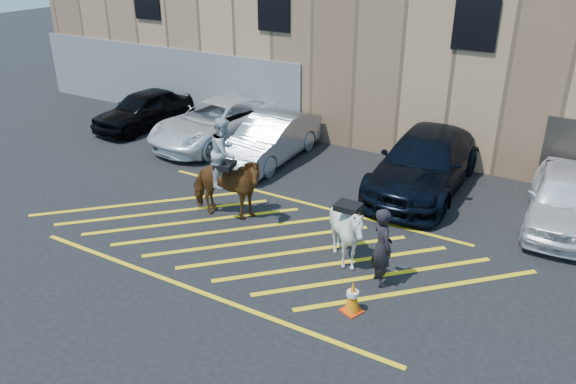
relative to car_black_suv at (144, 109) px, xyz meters
The scene contains 12 objects.
ground 10.23m from the car_black_suv, 29.62° to the right, with size 90.00×90.00×0.00m, color black.
car_black_suv is the anchor object (origin of this frame).
car_white_pickup 3.56m from the car_black_suv, ahead, with size 2.57×5.57×1.55m, color white.
car_silver_sedan 6.20m from the car_black_suv, ahead, with size 1.62×4.64×1.53m, color #989FA6.
car_blue_suv 11.39m from the car_black_suv, ahead, with size 2.38×5.85×1.70m, color black.
car_white_suv 15.31m from the car_black_suv, ahead, with size 1.81×4.49×1.53m, color white.
handler 13.36m from the car_black_suv, 24.36° to the right, with size 0.66×0.44×1.82m, color black.
warehouse 11.63m from the car_black_suv, 38.12° to the left, with size 32.42×10.20×7.30m.
hatching_zone 10.38m from the car_black_suv, 31.06° to the right, with size 12.60×5.12×0.01m.
mounted_bay 8.76m from the car_black_suv, 32.31° to the right, with size 2.30×1.42×2.83m.
saddled_white 12.35m from the car_black_suv, 24.93° to the right, with size 1.36×1.53×1.68m.
traffic_cone 13.87m from the car_black_suv, 29.36° to the right, with size 0.49×0.49×0.73m.
Camera 1 is at (6.84, -10.56, 7.12)m, focal length 35.00 mm.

